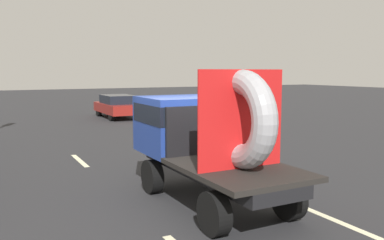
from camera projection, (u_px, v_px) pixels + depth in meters
ground_plane at (189, 195)px, 9.51m from camera, size 120.00×120.00×0.00m
flatbed_truck at (200, 134)px, 9.20m from camera, size 2.02×4.61×2.93m
distant_sedan at (118, 106)px, 25.30m from camera, size 1.88×4.38×1.43m
lane_dash_left_far at (80, 161)px, 13.20m from camera, size 0.16×2.04×0.01m
lane_dash_right_near at (335, 220)px, 7.91m from camera, size 0.16×2.34×0.01m
lane_dash_right_far at (169, 151)px, 14.78m from camera, size 0.16×2.39×0.01m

